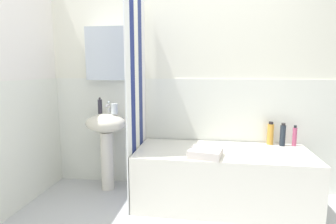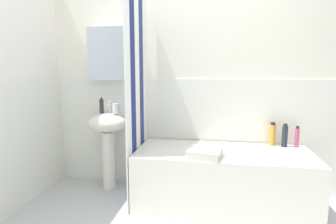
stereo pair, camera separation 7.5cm
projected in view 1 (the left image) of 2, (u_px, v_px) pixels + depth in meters
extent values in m
cube|color=white|center=(191.00, 79.00, 2.96)|extent=(3.60, 0.05, 2.40)
cube|color=white|center=(190.00, 134.00, 3.02)|extent=(3.60, 0.02, 1.20)
cube|color=silver|center=(109.00, 54.00, 2.95)|extent=(0.48, 0.12, 0.56)
cube|color=white|center=(4.00, 152.00, 2.37)|extent=(0.02, 1.81, 1.20)
cylinder|color=silver|center=(107.00, 161.00, 2.98)|extent=(0.14, 0.14, 0.64)
ellipsoid|color=#EEE6CF|center=(106.00, 123.00, 2.92)|extent=(0.44, 0.34, 0.20)
cylinder|color=silver|center=(109.00, 110.00, 3.00)|extent=(0.03, 0.03, 0.05)
cylinder|color=silver|center=(107.00, 106.00, 2.94)|extent=(0.02, 0.10, 0.02)
sphere|color=silver|center=(109.00, 102.00, 2.98)|extent=(0.03, 0.03, 0.03)
cylinder|color=#2C2A34|center=(100.00, 107.00, 2.91)|extent=(0.05, 0.05, 0.15)
sphere|color=#2B272A|center=(100.00, 98.00, 2.90)|extent=(0.02, 0.02, 0.02)
cylinder|color=white|center=(114.00, 109.00, 2.88)|extent=(0.07, 0.07, 0.11)
cube|color=white|center=(222.00, 177.00, 2.65)|extent=(1.64, 0.70, 0.54)
cube|color=white|center=(128.00, 104.00, 2.39)|extent=(0.01, 0.14, 2.00)
cube|color=navy|center=(133.00, 102.00, 2.53)|extent=(0.01, 0.14, 2.00)
cube|color=white|center=(137.00, 101.00, 2.66)|extent=(0.01, 0.14, 2.00)
cube|color=navy|center=(140.00, 99.00, 2.80)|extent=(0.01, 0.14, 2.00)
cube|color=white|center=(143.00, 98.00, 2.94)|extent=(0.01, 0.14, 2.00)
cylinder|color=#BE4B72|center=(295.00, 137.00, 2.76)|extent=(0.04, 0.04, 0.19)
cylinder|color=black|center=(295.00, 127.00, 2.74)|extent=(0.03, 0.03, 0.02)
cylinder|color=#222B35|center=(283.00, 136.00, 2.76)|extent=(0.05, 0.05, 0.21)
cylinder|color=#252224|center=(283.00, 124.00, 2.75)|extent=(0.04, 0.04, 0.02)
cylinder|color=gold|center=(270.00, 134.00, 2.82)|extent=(0.06, 0.06, 0.21)
cylinder|color=black|center=(271.00, 123.00, 2.80)|extent=(0.04, 0.04, 0.02)
cube|color=silver|center=(206.00, 153.00, 2.43)|extent=(0.32, 0.30, 0.07)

